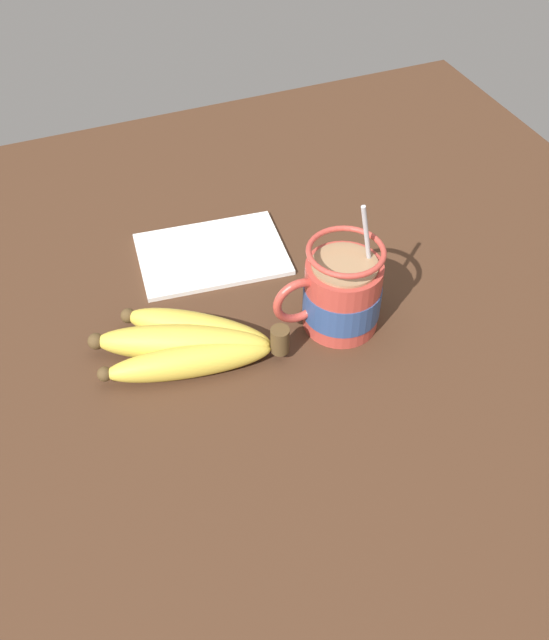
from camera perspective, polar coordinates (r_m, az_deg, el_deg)
table at (r=77.96cm, az=0.45°, el=-2.86°), size 105.58×105.58×3.10cm
coffee_mug at (r=76.56cm, az=5.34°, el=2.10°), size 12.35×8.43×15.40cm
banana_bunch at (r=75.01cm, az=-6.83°, el=-1.89°), size 19.59×13.31×4.23cm
napkin at (r=87.92cm, az=-5.03°, el=5.29°), size 18.82×14.10×0.60cm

